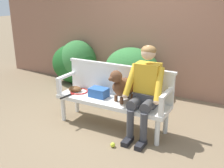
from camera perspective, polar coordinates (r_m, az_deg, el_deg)
The scene contains 16 objects.
ground_plane at distance 4.22m, azimuth 0.00°, elevation -9.05°, with size 40.00×40.00×0.00m, color #7A664C.
brick_garden_fence at distance 5.51m, azimuth 9.63°, elevation 11.91°, with size 8.00×0.30×2.68m, color #936651.
hedge_bush_mid_left at distance 5.42m, azimuth 4.26°, elevation 2.80°, with size 1.18×0.86×0.97m, color #337538.
hedge_bush_far_left at distance 5.67m, azimuth 1.66°, elevation 1.79°, with size 0.77×0.52×0.63m, color #337538.
hedge_bush_far_right at distance 6.16m, azimuth -8.21°, elevation 4.29°, with size 1.11×0.76×0.90m, color #1E5B23.
hedge_bush_mid_right at distance 6.14m, azimuth -7.40°, elevation 4.73°, with size 0.88×0.86×1.00m, color #337538.
garden_bench at distance 4.06m, azimuth 0.00°, elevation -4.13°, with size 1.77×0.50×0.45m.
bench_backrest at distance 4.13m, azimuth 1.46°, elevation 0.92°, with size 1.81×0.06×0.50m.
bench_armrest_left_end at distance 4.34m, azimuth -10.40°, elevation 0.77°, with size 0.06×0.50×0.28m.
bench_armrest_right_end at distance 3.58m, azimuth 11.29°, elevation -3.21°, with size 0.06×0.50×0.28m.
person_seated at distance 3.72m, azimuth 7.17°, elevation -1.00°, with size 0.56×0.65×1.32m.
dog_on_bench at distance 3.88m, azimuth 2.21°, elevation -0.33°, with size 0.36×0.50×0.50m.
tennis_racket at distance 4.36m, azimuth -7.36°, elevation -1.67°, with size 0.33×0.58×0.03m.
baseball_glove at distance 4.38m, azimuth -7.98°, elevation -1.08°, with size 0.22×0.17×0.09m, color brown.
sports_bag at distance 4.13m, azimuth -2.87°, elevation -1.82°, with size 0.28×0.20×0.14m, color #2856A3.
tennis_ball at distance 3.68m, azimuth 0.17°, elevation -13.01°, with size 0.07×0.07×0.07m, color #CCDB33.
Camera 1 is at (1.78, -3.28, 1.97)m, focal length 42.33 mm.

